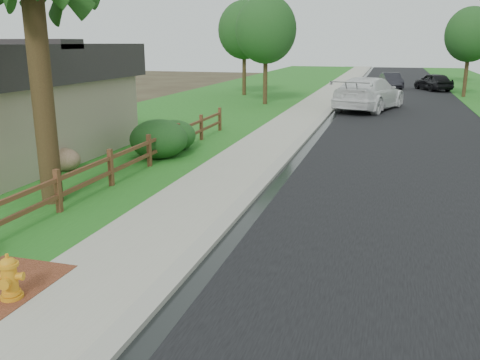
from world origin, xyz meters
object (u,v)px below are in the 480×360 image
(white_suv, at_px, (369,93))
(dark_car_mid, at_px, (433,82))
(ranch_fence, at_px, (131,157))
(fire_hydrant, at_px, (10,278))

(white_suv, distance_m, dark_car_mid, 15.39)
(dark_car_mid, bearing_deg, white_suv, 49.15)
(white_suv, xyz_separation_m, dark_car_mid, (4.66, 14.66, -0.25))
(ranch_fence, xyz_separation_m, dark_car_mid, (10.80, 32.77, 0.13))
(ranch_fence, height_order, dark_car_mid, dark_car_mid)
(dark_car_mid, bearing_deg, ranch_fence, 48.53)
(fire_hydrant, xyz_separation_m, white_suv, (4.24, 25.63, 0.55))
(fire_hydrant, xyz_separation_m, dark_car_mid, (8.90, 40.29, 0.30))
(ranch_fence, distance_m, white_suv, 19.13)
(white_suv, relative_size, dark_car_mid, 1.57)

